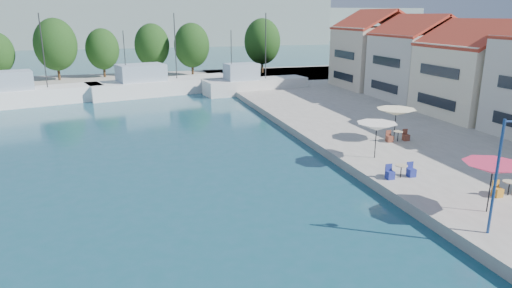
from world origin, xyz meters
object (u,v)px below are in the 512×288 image
object	(u,v)px
trawler_04	(254,85)
umbrella_pink	(493,168)
trawler_02	(31,95)
umbrella_cream	(396,112)
umbrella_white	(377,127)
trawler_03	(160,85)
street_lamp	(507,155)

from	to	relation	value
trawler_04	umbrella_pink	distance (m)	39.09
trawler_02	umbrella_cream	bearing A→B (deg)	-57.97
umbrella_pink	umbrella_white	xyz separation A→B (m)	(-0.67, 9.00, -0.07)
trawler_03	street_lamp	bearing A→B (deg)	-90.93
trawler_04	umbrella_cream	xyz separation A→B (m)	(3.09, -26.61, 1.65)
umbrella_white	street_lamp	world-z (taller)	street_lamp
trawler_04	trawler_02	bearing A→B (deg)	173.26
trawler_02	umbrella_cream	distance (m)	39.01
trawler_03	umbrella_cream	distance (m)	32.92
trawler_03	umbrella_white	bearing A→B (deg)	-85.86
trawler_02	umbrella_pink	xyz separation A→B (m)	(25.78, -38.74, 1.69)
umbrella_pink	street_lamp	size ratio (longest dim) A/B	0.55
street_lamp	trawler_04	bearing A→B (deg)	103.99
umbrella_pink	trawler_02	bearing A→B (deg)	123.65
trawler_02	street_lamp	bearing A→B (deg)	-74.46
street_lamp	umbrella_pink	bearing A→B (deg)	71.28
trawler_03	trawler_04	xyz separation A→B (m)	(11.39, -2.91, 0.00)
umbrella_white	umbrella_cream	distance (m)	5.03
street_lamp	umbrella_cream	bearing A→B (deg)	89.02
umbrella_cream	trawler_04	bearing A→B (deg)	96.63
trawler_04	umbrella_cream	distance (m)	26.84
trawler_03	umbrella_cream	xyz separation A→B (m)	(14.48, -29.51, 1.65)
trawler_03	umbrella_pink	world-z (taller)	trawler_03
trawler_03	trawler_02	bearing A→B (deg)	178.67
umbrella_white	umbrella_cream	size ratio (longest dim) A/B	0.90
umbrella_white	trawler_03	bearing A→B (deg)	108.17
umbrella_pink	umbrella_white	distance (m)	9.02
trawler_03	street_lamp	distance (m)	45.12
umbrella_pink	umbrella_cream	bearing A→B (deg)	76.49
umbrella_white	umbrella_cream	world-z (taller)	umbrella_cream
trawler_02	umbrella_white	distance (m)	38.96
umbrella_pink	umbrella_white	bearing A→B (deg)	94.28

